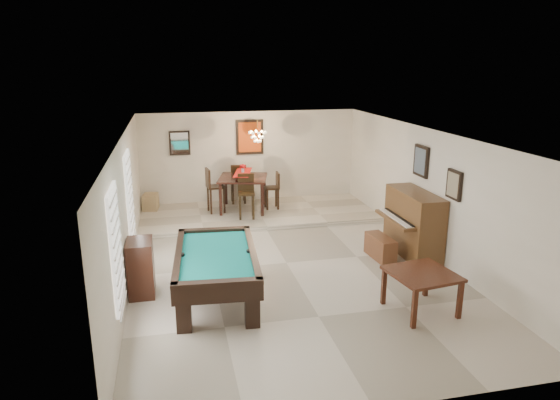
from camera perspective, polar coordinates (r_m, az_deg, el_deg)
name	(u,v)px	position (r m, az deg, el deg)	size (l,w,h in m)	color
ground_plane	(286,263)	(10.11, 0.74, -7.24)	(6.00, 9.00, 0.02)	beige
wall_back	(250,158)	(13.98, -3.47, 4.78)	(6.00, 0.04, 2.60)	silver
wall_front	(381,309)	(5.68, 11.47, -12.10)	(6.00, 0.04, 2.60)	silver
wall_left	(126,210)	(9.48, -17.18, -1.13)	(0.04, 9.00, 2.60)	silver
wall_right	(428,192)	(10.75, 16.53, 0.86)	(0.04, 9.00, 2.60)	silver
ceiling	(287,134)	(9.41, 0.80, 7.57)	(6.00, 9.00, 0.04)	white
dining_step	(258,214)	(13.08, -2.51, -1.56)	(6.00, 2.50, 0.12)	beige
window_left_front	(116,248)	(7.36, -18.23, -5.19)	(0.06, 1.00, 1.70)	white
window_left_rear	(130,196)	(10.02, -16.81, 0.39)	(0.06, 1.00, 1.70)	white
pool_table	(217,277)	(8.57, -7.26, -8.68)	(1.33, 2.46, 0.82)	black
square_table	(421,292)	(8.46, 15.79, -10.05)	(0.97, 0.97, 0.67)	#36180D
upright_piano	(406,224)	(10.64, 14.26, -2.66)	(0.90, 1.61, 1.34)	brown
piano_bench	(380,247)	(10.47, 11.40, -5.32)	(0.32, 0.83, 0.46)	brown
apothecary_chest	(141,268)	(8.98, -15.62, -7.46)	(0.43, 0.65, 0.97)	black
dining_table	(243,191)	(13.11, -4.23, 1.00)	(1.21, 1.21, 1.00)	black
flower_vase	(243,168)	(12.97, -4.28, 3.63)	(0.13, 0.13, 0.22)	#A20D10
dining_chair_south	(246,197)	(12.41, -3.87, 0.39)	(0.41, 0.41, 1.10)	black
dining_chair_north	(238,183)	(13.80, -4.81, 1.93)	(0.41, 0.41, 1.10)	black
dining_chair_west	(216,190)	(12.97, -7.36, 1.11)	(0.43, 0.43, 1.16)	black
dining_chair_east	(272,191)	(13.21, -0.96, 1.08)	(0.36, 0.36, 0.97)	black
corner_bench	(151,202)	(13.61, -14.56, -0.20)	(0.37, 0.46, 0.42)	tan
chandelier	(257,132)	(12.57, -2.59, 7.74)	(0.44, 0.44, 0.60)	#FFE5B2
back_painting	(250,137)	(13.85, -3.49, 7.19)	(0.75, 0.06, 0.95)	#D84C14
back_mirror	(180,143)	(13.70, -11.40, 6.40)	(0.55, 0.06, 0.65)	white
right_picture_upper	(421,161)	(10.86, 15.84, 4.31)	(0.06, 0.55, 0.65)	slate
right_picture_lower	(454,185)	(9.80, 19.29, 1.65)	(0.06, 0.45, 0.55)	gray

